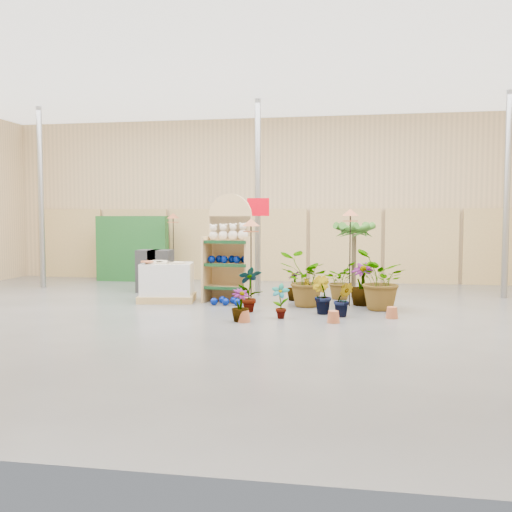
{
  "coord_description": "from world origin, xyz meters",
  "views": [
    {
      "loc": [
        2.21,
        -9.69,
        1.79
      ],
      "look_at": [
        0.3,
        1.5,
        1.0
      ],
      "focal_mm": 40.0,
      "sensor_mm": 36.0,
      "label": 1
    }
  ],
  "objects_px": {
    "pallet_stack": "(167,282)",
    "potted_plant_2": "(305,279)",
    "bird_table_front": "(251,226)",
    "display_shelf": "(229,252)"
  },
  "relations": [
    {
      "from": "pallet_stack",
      "to": "potted_plant_2",
      "type": "bearing_deg",
      "value": -15.06
    },
    {
      "from": "bird_table_front",
      "to": "potted_plant_2",
      "type": "distance_m",
      "value": 1.59
    },
    {
      "from": "pallet_stack",
      "to": "potted_plant_2",
      "type": "xyz_separation_m",
      "value": [
        2.94,
        -0.26,
        0.14
      ]
    },
    {
      "from": "pallet_stack",
      "to": "bird_table_front",
      "type": "xyz_separation_m",
      "value": [
        1.97,
        -0.92,
        1.21
      ]
    },
    {
      "from": "bird_table_front",
      "to": "potted_plant_2",
      "type": "bearing_deg",
      "value": 34.47
    },
    {
      "from": "bird_table_front",
      "to": "potted_plant_2",
      "type": "relative_size",
      "value": 1.61
    },
    {
      "from": "display_shelf",
      "to": "bird_table_front",
      "type": "height_order",
      "value": "display_shelf"
    },
    {
      "from": "bird_table_front",
      "to": "potted_plant_2",
      "type": "height_order",
      "value": "bird_table_front"
    },
    {
      "from": "potted_plant_2",
      "to": "pallet_stack",
      "type": "bearing_deg",
      "value": 174.92
    },
    {
      "from": "pallet_stack",
      "to": "potted_plant_2",
      "type": "relative_size",
      "value": 1.19
    }
  ]
}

